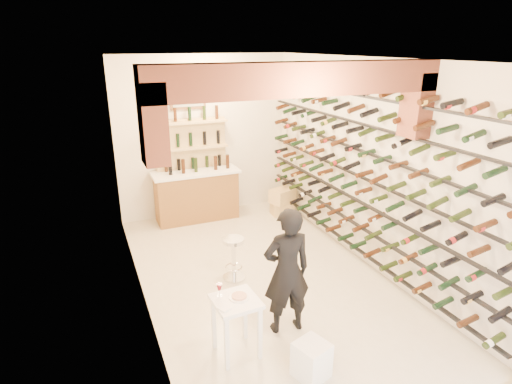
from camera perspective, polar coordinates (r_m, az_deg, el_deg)
ground at (r=6.58m, az=1.03°, el=-11.55°), size 6.00×6.00×0.00m
room_shell at (r=5.53m, az=2.27°, el=7.54°), size 3.52×6.02×3.21m
wine_rack at (r=6.68m, az=13.24°, el=2.91°), size 0.32×5.70×2.56m
back_counter at (r=8.55m, az=-7.98°, el=-0.28°), size 1.70×0.62×1.29m
back_shelving at (r=8.58m, az=-8.60°, el=4.22°), size 1.40×0.31×2.73m
tasting_table at (r=4.90m, az=-2.74°, el=-15.48°), size 0.52×0.52×0.86m
white_stool at (r=4.88m, az=7.47°, el=-21.50°), size 0.41×0.41×0.41m
person at (r=5.16m, az=4.17°, el=-10.59°), size 0.62×0.44×1.62m
chrome_barstool at (r=6.42m, az=-3.03°, el=-8.52°), size 0.34×0.34×0.66m
crate_lower at (r=8.85m, az=3.55°, el=-2.18°), size 0.47×0.35×0.27m
crate_upper at (r=8.75m, az=3.58°, el=-0.49°), size 0.58×0.49×0.29m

